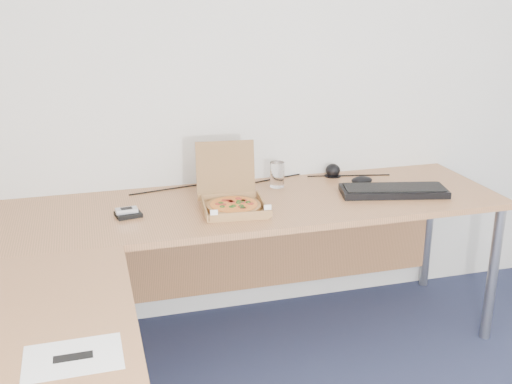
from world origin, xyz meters
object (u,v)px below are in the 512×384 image
object	(u,v)px
pizza_box	(233,202)
keyboard	(393,191)
drinking_glass	(277,174)
wallet	(128,214)
desk	(185,254)

from	to	relation	value
pizza_box	keyboard	world-z (taller)	pizza_box
keyboard	drinking_glass	bearing A→B (deg)	165.22
wallet	pizza_box	bearing A→B (deg)	-15.36
desk	keyboard	size ratio (longest dim) A/B	4.96
desk	drinking_glass	size ratio (longest dim) A/B	19.87
desk	wallet	xyz separation A→B (m)	(-0.18, 0.39, 0.04)
wallet	desk	bearing A→B (deg)	-76.17
pizza_box	wallet	size ratio (longest dim) A/B	2.98
pizza_box	drinking_glass	world-z (taller)	pizza_box
drinking_glass	wallet	distance (m)	0.79
keyboard	desk	bearing A→B (deg)	-148.93
keyboard	wallet	world-z (taller)	keyboard
pizza_box	keyboard	bearing A→B (deg)	5.32
drinking_glass	keyboard	bearing A→B (deg)	-27.71
pizza_box	drinking_glass	distance (m)	0.39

